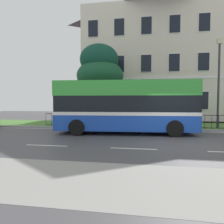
# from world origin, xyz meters

# --- Properties ---
(ground_plane) EXTENTS (60.00, 56.00, 0.18)m
(ground_plane) POSITION_xyz_m (0.00, 0.83, -0.02)
(ground_plane) COLOR #474448
(georgian_townhouse) EXTENTS (16.11, 11.11, 13.13)m
(georgian_townhouse) POSITION_xyz_m (-0.17, 15.34, 6.71)
(georgian_townhouse) COLOR beige
(georgian_townhouse) RESTS_ON ground_plane
(iron_verge_railing) EXTENTS (18.05, 0.04, 0.97)m
(iron_verge_railing) POSITION_xyz_m (-0.17, 4.40, 0.62)
(iron_verge_railing) COLOR black
(iron_verge_railing) RESTS_ON ground_plane
(evergreen_tree) EXTENTS (4.95, 4.95, 6.90)m
(evergreen_tree) POSITION_xyz_m (-5.56, 7.21, 3.17)
(evergreen_tree) COLOR #423328
(evergreen_tree) RESTS_ON ground_plane
(single_decker_bus) EXTENTS (8.80, 3.04, 3.27)m
(single_decker_bus) POSITION_xyz_m (-2.76, 2.43, 1.71)
(single_decker_bus) COLOR #1B47B6
(single_decker_bus) RESTS_ON ground_plane
(street_lamp_post) EXTENTS (0.36, 0.24, 6.26)m
(street_lamp_post) POSITION_xyz_m (3.54, 4.94, 3.73)
(street_lamp_post) COLOR #333338
(street_lamp_post) RESTS_ON ground_plane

